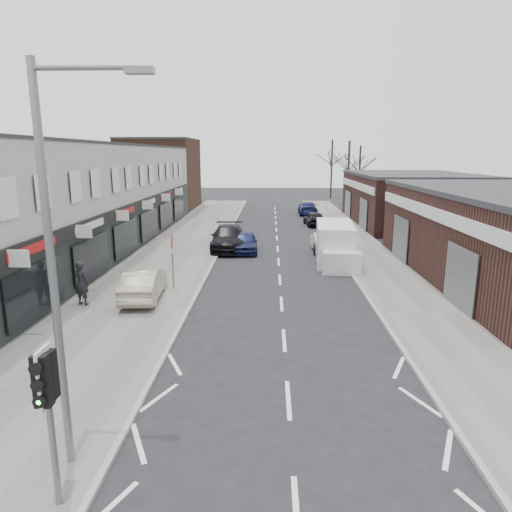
# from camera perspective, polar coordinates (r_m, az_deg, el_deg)

# --- Properties ---
(ground) EXTENTS (160.00, 160.00, 0.00)m
(ground) POSITION_cam_1_polar(r_m,az_deg,el_deg) (11.20, 4.47, -22.60)
(ground) COLOR black
(ground) RESTS_ON ground
(pavement_left) EXTENTS (5.50, 64.00, 0.12)m
(pavement_left) POSITION_cam_1_polar(r_m,az_deg,el_deg) (32.39, -9.31, 1.10)
(pavement_left) COLOR slate
(pavement_left) RESTS_ON ground
(pavement_right) EXTENTS (3.50, 64.00, 0.12)m
(pavement_right) POSITION_cam_1_polar(r_m,az_deg,el_deg) (32.40, 12.95, 0.95)
(pavement_right) COLOR slate
(pavement_right) RESTS_ON ground
(shop_terrace_left) EXTENTS (8.00, 41.00, 7.10)m
(shop_terrace_left) POSITION_cam_1_polar(r_m,az_deg,el_deg) (31.58, -22.61, 6.42)
(shop_terrace_left) COLOR #BAB3A9
(shop_terrace_left) RESTS_ON ground
(brick_block_far) EXTENTS (8.00, 10.00, 8.00)m
(brick_block_far) POSITION_cam_1_polar(r_m,az_deg,el_deg) (55.72, -11.82, 9.88)
(brick_block_far) COLOR #442A1D
(brick_block_far) RESTS_ON ground
(right_unit_far) EXTENTS (10.00, 16.00, 4.50)m
(right_unit_far) POSITION_cam_1_polar(r_m,az_deg,el_deg) (45.25, 18.67, 6.67)
(right_unit_far) COLOR #3D201C
(right_unit_far) RESTS_ON ground
(tree_far_a) EXTENTS (3.60, 3.60, 8.00)m
(tree_far_a) POSITION_cam_1_polar(r_m,az_deg,el_deg) (58.28, 11.28, 6.06)
(tree_far_a) COLOR #382D26
(tree_far_a) RESTS_ON ground
(tree_far_b) EXTENTS (3.60, 3.60, 7.50)m
(tree_far_b) POSITION_cam_1_polar(r_m,az_deg,el_deg) (64.59, 12.63, 6.63)
(tree_far_b) COLOR #382D26
(tree_far_b) RESTS_ON ground
(tree_far_c) EXTENTS (3.60, 3.60, 8.50)m
(tree_far_c) POSITION_cam_1_polar(r_m,az_deg,el_deg) (70.02, 9.30, 7.21)
(tree_far_c) COLOR #382D26
(tree_far_c) RESTS_ON ground
(traffic_light) EXTENTS (0.28, 0.60, 3.10)m
(traffic_light) POSITION_cam_1_polar(r_m,az_deg,el_deg) (9.06, -24.70, -15.09)
(traffic_light) COLOR slate
(traffic_light) RESTS_ON pavement_left
(street_lamp) EXTENTS (2.23, 0.22, 8.00)m
(street_lamp) POSITION_cam_1_polar(r_m,az_deg,el_deg) (9.43, -23.38, 0.36)
(street_lamp) COLOR slate
(street_lamp) RESTS_ON pavement_left
(warning_sign) EXTENTS (0.12, 0.80, 2.70)m
(warning_sign) POSITION_cam_1_polar(r_m,az_deg,el_deg) (22.05, -10.36, 1.32)
(warning_sign) COLOR slate
(warning_sign) RESTS_ON pavement_left
(white_van) EXTENTS (2.53, 6.20, 2.36)m
(white_van) POSITION_cam_1_polar(r_m,az_deg,el_deg) (27.97, 9.85, 1.46)
(white_van) COLOR silver
(white_van) RESTS_ON ground
(sedan_on_pavement) EXTENTS (1.80, 4.30, 1.38)m
(sedan_on_pavement) POSITION_cam_1_polar(r_m,az_deg,el_deg) (20.95, -13.84, -3.35)
(sedan_on_pavement) COLOR #A99E87
(sedan_on_pavement) RESTS_ON pavement_left
(pedestrian) EXTENTS (0.82, 0.68, 1.94)m
(pedestrian) POSITION_cam_1_polar(r_m,az_deg,el_deg) (20.80, -20.97, -3.16)
(pedestrian) COLOR black
(pedestrian) RESTS_ON pavement_left
(parked_car_left_a) EXTENTS (1.78, 4.04, 1.35)m
(parked_car_left_a) POSITION_cam_1_polar(r_m,az_deg,el_deg) (30.58, -1.36, 1.77)
(parked_car_left_a) COLOR #151D44
(parked_car_left_a) RESTS_ON ground
(parked_car_left_b) EXTENTS (2.58, 5.73, 1.63)m
(parked_car_left_b) POSITION_cam_1_polar(r_m,az_deg,el_deg) (31.39, -3.47, 2.29)
(parked_car_left_b) COLOR black
(parked_car_left_b) RESTS_ON ground
(parked_car_right_a) EXTENTS (1.45, 3.98, 1.30)m
(parked_car_right_a) POSITION_cam_1_polar(r_m,az_deg,el_deg) (31.05, 8.41, 1.75)
(parked_car_right_a) COLOR white
(parked_car_right_a) RESTS_ON ground
(parked_car_right_b) EXTENTS (1.89, 4.00, 1.32)m
(parked_car_right_b) POSITION_cam_1_polar(r_m,az_deg,el_deg) (42.27, 7.29, 4.68)
(parked_car_right_b) COLOR black
(parked_car_right_b) RESTS_ON ground
(parked_car_right_c) EXTENTS (2.02, 4.83, 1.40)m
(parked_car_right_c) POSITION_cam_1_polar(r_m,az_deg,el_deg) (50.00, 6.46, 5.97)
(parked_car_right_c) COLOR #161946
(parked_car_right_c) RESTS_ON ground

